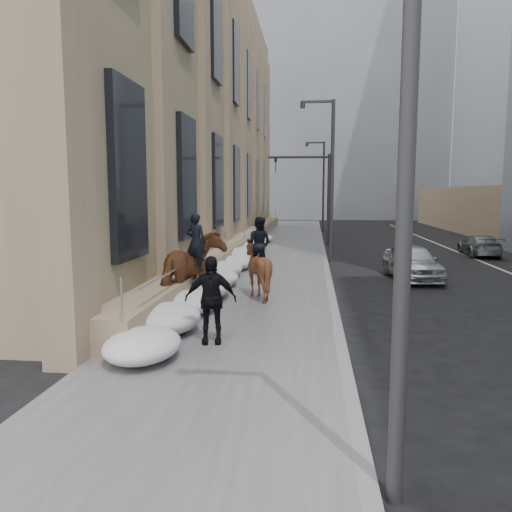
{
  "coord_description": "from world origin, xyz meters",
  "views": [
    {
      "loc": [
        1.94,
        -11.35,
        3.43
      ],
      "look_at": [
        0.4,
        2.34,
        1.7
      ],
      "focal_mm": 35.0,
      "sensor_mm": 36.0,
      "label": 1
    }
  ],
  "objects_px": {
    "mounted_horse_right": "(257,265)",
    "car_grey": "(480,245)",
    "car_silver": "(412,262)",
    "pedestrian": "(211,300)",
    "mounted_horse_left": "(193,268)"
  },
  "relations": [
    {
      "from": "mounted_horse_right",
      "to": "pedestrian",
      "type": "bearing_deg",
      "value": 101.67
    },
    {
      "from": "pedestrian",
      "to": "mounted_horse_right",
      "type": "bearing_deg",
      "value": 76.16
    },
    {
      "from": "pedestrian",
      "to": "car_silver",
      "type": "height_order",
      "value": "pedestrian"
    },
    {
      "from": "mounted_horse_right",
      "to": "car_grey",
      "type": "relative_size",
      "value": 0.64
    },
    {
      "from": "pedestrian",
      "to": "car_grey",
      "type": "bearing_deg",
      "value": 49.36
    },
    {
      "from": "mounted_horse_left",
      "to": "car_grey",
      "type": "distance_m",
      "value": 19.16
    },
    {
      "from": "car_grey",
      "to": "car_silver",
      "type": "bearing_deg",
      "value": 60.72
    },
    {
      "from": "mounted_horse_right",
      "to": "car_grey",
      "type": "distance_m",
      "value": 16.97
    },
    {
      "from": "mounted_horse_right",
      "to": "pedestrian",
      "type": "relative_size",
      "value": 1.31
    },
    {
      "from": "mounted_horse_left",
      "to": "car_grey",
      "type": "bearing_deg",
      "value": -117.33
    },
    {
      "from": "car_silver",
      "to": "mounted_horse_left",
      "type": "bearing_deg",
      "value": -146.28
    },
    {
      "from": "mounted_horse_right",
      "to": "car_silver",
      "type": "distance_m",
      "value": 7.4
    },
    {
      "from": "mounted_horse_right",
      "to": "car_grey",
      "type": "xyz_separation_m",
      "value": [
        10.93,
        12.97,
        -0.59
      ]
    },
    {
      "from": "car_silver",
      "to": "car_grey",
      "type": "xyz_separation_m",
      "value": [
        5.22,
        8.29,
        -0.13
      ]
    },
    {
      "from": "mounted_horse_right",
      "to": "car_grey",
      "type": "bearing_deg",
      "value": -112.77
    }
  ]
}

